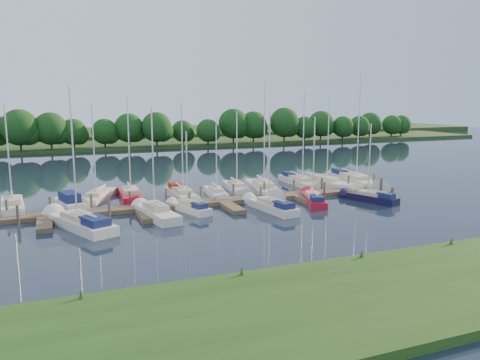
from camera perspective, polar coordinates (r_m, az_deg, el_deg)
name	(u,v)px	position (r m, az deg, el deg)	size (l,w,h in m)	color
ground	(254,223)	(38.62, 1.71, -5.28)	(260.00, 260.00, 0.00)	#17212F
near_bank	(378,295)	(25.43, 16.49, -13.28)	(90.00, 10.00, 0.50)	#234614
dock	(224,203)	(45.18, -1.96, -2.79)	(40.00, 6.00, 0.40)	#4C3B2A
mooring_pilings	(220,197)	(46.13, -2.43, -2.02)	(38.24, 2.84, 2.00)	#473D33
far_shore	(125,142)	(110.66, -13.86, 4.46)	(180.00, 30.00, 0.60)	#27471B
distant_hill	(112,133)	(135.37, -15.33, 5.49)	(220.00, 40.00, 1.40)	#2F4A20
treeline	(137,129)	(97.85, -12.49, 6.08)	(145.49, 9.75, 8.25)	#38281C
sailboat_n_0	(13,207)	(47.63, -25.96, -3.03)	(2.44, 7.84, 10.11)	silver
motorboat	(71,204)	(46.39, -19.96, -2.82)	(2.90, 5.90, 1.92)	silver
sailboat_n_2	(97,197)	(49.44, -17.02, -2.05)	(4.58, 7.82, 10.05)	silver
sailboat_n_3	(131,196)	(48.99, -13.18, -1.96)	(2.26, 8.39, 10.72)	#B31023
sailboat_n_4	(182,195)	(48.41, -7.08, -1.86)	(2.07, 7.93, 10.16)	silver
sailboat_n_5	(216,194)	(49.14, -2.91, -1.69)	(2.19, 6.65, 8.48)	silver
sailboat_n_6	(236,188)	(52.14, -0.45, -1.01)	(2.32, 7.25, 9.18)	silver
sailboat_n_7	(263,190)	(51.37, 2.87, -1.17)	(3.84, 9.78, 12.28)	silver
sailboat_n_8	(301,182)	(56.19, 7.42, -0.26)	(2.36, 9.05, 11.40)	silver
sailboat_n_9	(325,184)	(55.33, 10.29, -0.53)	(4.72, 8.47, 11.02)	silver
sailboat_n_10	(354,181)	(58.26, 13.77, -0.09)	(3.62, 11.02, 13.73)	silver
sailboat_s_0	(80,224)	(39.21, -18.91, -5.08)	(5.10, 8.86, 11.51)	silver
sailboat_s_1	(156,214)	(40.92, -10.22, -4.15)	(2.91, 7.63, 9.91)	silver
sailboat_s_2	(190,208)	(42.69, -6.16, -3.44)	(2.83, 5.81, 7.57)	silver
sailboat_s_3	(271,207)	(42.95, 3.83, -3.31)	(2.64, 7.41, 9.45)	silver
sailboat_s_4	(313,199)	(46.71, 8.94, -2.35)	(3.51, 6.78, 8.72)	#B31023
sailboat_s_5	(371,198)	(48.37, 15.66, -2.17)	(3.20, 6.16, 8.06)	black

